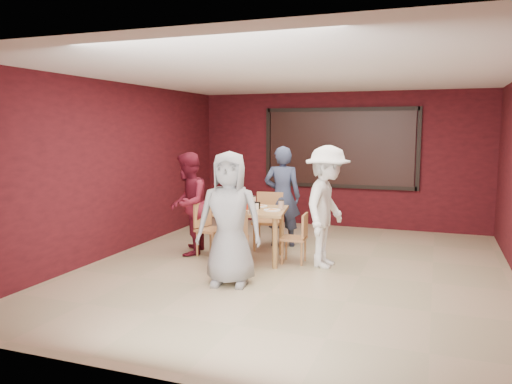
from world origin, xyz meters
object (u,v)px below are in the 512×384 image
(diner_back, at_px, (282,196))
(diner_left, at_px, (188,204))
(chair_right, at_px, (298,235))
(chair_back, at_px, (268,217))
(chair_front, at_px, (233,236))
(dining_table, at_px, (252,216))
(diner_right, at_px, (327,207))
(chair_left, at_px, (208,226))
(diner_front, at_px, (229,219))

(diner_back, xyz_separation_m, diner_left, (-1.27, -1.09, -0.04))
(chair_right, distance_m, diner_back, 1.25)
(chair_back, distance_m, diner_left, 1.41)
(chair_front, distance_m, chair_back, 1.53)
(dining_table, relative_size, diner_right, 0.66)
(chair_left, distance_m, diner_back, 1.46)
(chair_right, relative_size, diner_right, 0.43)
(diner_front, bearing_deg, diner_left, 125.12)
(chair_right, xyz_separation_m, diner_right, (0.44, -0.04, 0.47))
(diner_left, height_order, diner_right, diner_right)
(diner_back, bearing_deg, diner_front, 79.56)
(diner_back, bearing_deg, chair_back, 46.40)
(diner_back, relative_size, diner_right, 0.97)
(chair_front, distance_m, chair_right, 1.08)
(chair_front, distance_m, diner_back, 1.83)
(dining_table, bearing_deg, diner_right, 2.32)
(diner_back, xyz_separation_m, diner_right, (1.01, -1.06, 0.03))
(chair_right, relative_size, diner_front, 0.44)
(dining_table, xyz_separation_m, chair_front, (-0.04, -0.68, -0.19))
(chair_left, bearing_deg, diner_right, -0.03)
(dining_table, xyz_separation_m, diner_left, (-1.13, 0.02, 0.13))
(chair_right, bearing_deg, diner_left, -177.94)
(chair_right, height_order, diner_right, diner_right)
(chair_front, distance_m, diner_front, 0.69)
(diner_left, bearing_deg, diner_front, 29.13)
(diner_back, bearing_deg, chair_front, 73.61)
(diner_left, bearing_deg, chair_back, 110.93)
(chair_back, distance_m, chair_left, 1.11)
(dining_table, xyz_separation_m, diner_back, (0.15, 1.10, 0.17))
(chair_left, relative_size, chair_right, 1.11)
(chair_right, distance_m, diner_left, 1.88)
(chair_front, height_order, chair_back, chair_back)
(diner_back, distance_m, diner_right, 1.46)
(chair_front, relative_size, chair_left, 1.06)
(chair_left, distance_m, diner_right, 1.98)
(diner_front, xyz_separation_m, diner_right, (1.01, 1.29, 0.02))
(chair_front, relative_size, chair_back, 0.95)
(chair_front, distance_m, chair_left, 1.04)
(diner_front, relative_size, diner_left, 1.06)
(diner_front, distance_m, diner_back, 2.35)
(chair_back, xyz_separation_m, diner_back, (0.17, 0.26, 0.33))
(dining_table, xyz_separation_m, diner_front, (0.14, -1.24, 0.18))
(dining_table, bearing_deg, chair_back, 91.40)
(diner_front, relative_size, diner_back, 1.01)
(chair_front, xyz_separation_m, diner_front, (0.19, -0.56, 0.37))
(dining_table, relative_size, chair_right, 1.54)
(chair_back, bearing_deg, chair_left, -133.55)
(chair_back, height_order, diner_front, diner_front)
(chair_left, distance_m, chair_right, 1.50)
(chair_front, bearing_deg, diner_right, 31.35)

